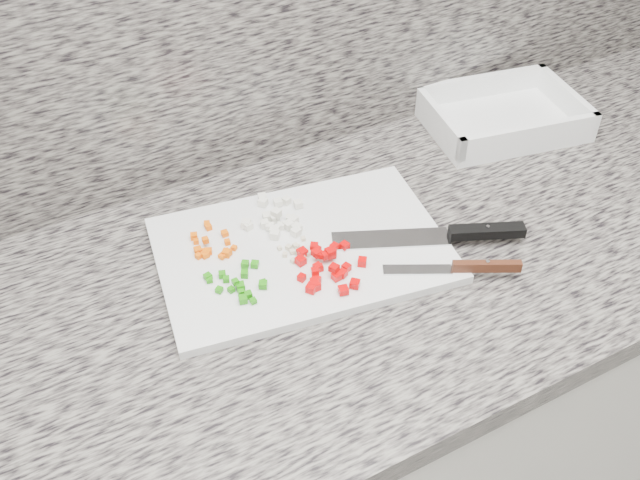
{
  "coord_description": "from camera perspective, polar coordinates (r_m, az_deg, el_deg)",
  "views": [
    {
      "loc": [
        -0.33,
        0.78,
        1.63
      ],
      "look_at": [
        0.04,
        1.46,
        0.93
      ],
      "focal_mm": 40.0,
      "sensor_mm": 36.0,
      "label": 1
    }
  ],
  "objects": [
    {
      "name": "onion_pile",
      "position": [
        1.1,
        -3.48,
        1.73
      ],
      "size": [
        0.11,
        0.12,
        0.02
      ],
      "color": "silver",
      "rests_on": "cutting_board"
    },
    {
      "name": "backsplash",
      "position": [
        1.1,
        -9.16,
        18.33
      ],
      "size": [
        3.92,
        0.02,
        0.6
      ],
      "primitive_type": "cube",
      "color": "slate",
      "rests_on": "countertop"
    },
    {
      "name": "cabinet",
      "position": [
        1.41,
        -1.05,
        -16.61
      ],
      "size": [
        3.92,
        0.62,
        0.86
      ],
      "primitive_type": "cube",
      "color": "silver",
      "rests_on": "ground"
    },
    {
      "name": "green_pepper_pile",
      "position": [
        1.01,
        -6.43,
        -3.39
      ],
      "size": [
        0.08,
        0.08,
        0.02
      ],
      "color": "#1F820B",
      "rests_on": "cutting_board"
    },
    {
      "name": "tray",
      "position": [
        1.38,
        14.37,
        9.47
      ],
      "size": [
        0.31,
        0.24,
        0.06
      ],
      "rotation": [
        0.0,
        0.0,
        -0.18
      ],
      "color": "white",
      "rests_on": "countertop"
    },
    {
      "name": "carrot_pile",
      "position": [
        1.07,
        -8.69,
        -0.46
      ],
      "size": [
        0.06,
        0.09,
        0.02
      ],
      "color": "#EA5B05",
      "rests_on": "cutting_board"
    },
    {
      "name": "paring_knife",
      "position": [
        1.04,
        11.84,
        -2.14
      ],
      "size": [
        0.18,
        0.11,
        0.02
      ],
      "rotation": [
        0.0,
        0.0,
        -0.49
      ],
      "color": "#B8BABE",
      "rests_on": "cutting_board"
    },
    {
      "name": "garlic_pile",
      "position": [
        1.05,
        -1.86,
        -0.97
      ],
      "size": [
        0.05,
        0.05,
        0.01
      ],
      "color": "beige",
      "rests_on": "cutting_board"
    },
    {
      "name": "chef_knife",
      "position": [
        1.1,
        10.67,
        0.49
      ],
      "size": [
        0.28,
        0.15,
        0.02
      ],
      "rotation": [
        0.0,
        0.0,
        -0.42
      ],
      "color": "#B8BABE",
      "rests_on": "cutting_board"
    },
    {
      "name": "countertop",
      "position": [
        1.05,
        -1.35,
        -3.69
      ],
      "size": [
        3.96,
        0.64,
        0.04
      ],
      "primitive_type": "cube",
      "color": "slate",
      "rests_on": "cabinet"
    },
    {
      "name": "red_pepper_pile",
      "position": [
        1.02,
        0.42,
        -2.16
      ],
      "size": [
        0.11,
        0.11,
        0.02
      ],
      "color": "#C60204",
      "rests_on": "cutting_board"
    },
    {
      "name": "cutting_board",
      "position": [
        1.07,
        -1.45,
        -0.79
      ],
      "size": [
        0.46,
        0.35,
        0.01
      ],
      "primitive_type": "cube",
      "rotation": [
        0.0,
        0.0,
        -0.16
      ],
      "color": "silver",
      "rests_on": "countertop"
    }
  ]
}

